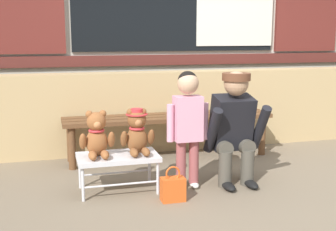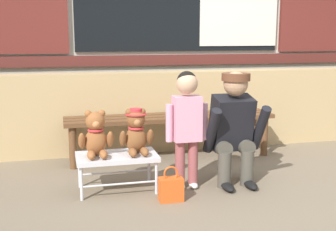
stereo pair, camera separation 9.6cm
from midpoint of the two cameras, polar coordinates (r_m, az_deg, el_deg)
ground_plane at (r=3.66m, az=8.59°, el=-9.47°), size 60.00×60.00×0.00m
brick_low_wall at (r=4.85m, az=1.93°, el=0.77°), size 6.29×0.25×0.85m
wooden_bench_long at (r=4.43m, az=-0.52°, el=-0.84°), size 2.10×0.40×0.44m
small_display_bench at (r=3.54m, az=-7.29°, el=-5.61°), size 0.64×0.36×0.30m
teddy_bear_plain at (r=3.47m, az=-9.99°, el=-2.63°), size 0.28×0.26×0.36m
teddy_bear_with_hat at (r=3.51m, az=-4.79°, el=-2.20°), size 0.28×0.27×0.36m
child_standing at (r=3.51m, az=1.79°, el=-0.18°), size 0.35×0.18×0.96m
adult_crouching at (r=3.70m, az=7.86°, el=-1.51°), size 0.50×0.49×0.95m
handbag_on_ground at (r=3.36m, az=-0.19°, el=-9.45°), size 0.18×0.11×0.27m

